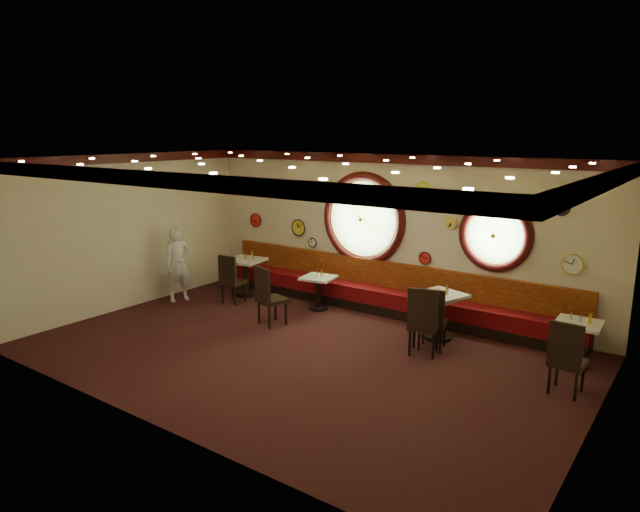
{
  "coord_description": "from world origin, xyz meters",
  "views": [
    {
      "loc": [
        5.54,
        -7.14,
        3.65
      ],
      "look_at": [
        -0.15,
        0.8,
        1.5
      ],
      "focal_mm": 32.0,
      "sensor_mm": 36.0,
      "label": 1
    }
  ],
  "objects_px": {
    "chair_a": "(230,276)",
    "condiment_d_pepper": "(437,292)",
    "chair_e": "(567,354)",
    "condiment_e_salt": "(571,316)",
    "chair_b": "(267,292)",
    "condiment_a_pepper": "(246,257)",
    "table_a": "(245,272)",
    "table_c": "(433,312)",
    "condiment_e_bottle": "(590,319)",
    "condiment_a_salt": "(245,256)",
    "condiment_a_bottle": "(253,255)",
    "condiment_b_bottle": "(322,273)",
    "condiment_c_bottle": "(440,294)",
    "waiter": "(178,264)",
    "table_b": "(318,289)",
    "chair_c": "(432,315)",
    "condiment_c_pepper": "(434,296)",
    "condiment_d_bottle": "(447,290)",
    "table_d": "(439,310)",
    "chair_d": "(423,317)",
    "condiment_b_pepper": "(317,275)",
    "condiment_c_salt": "(434,295)",
    "condiment_e_pepper": "(581,319)",
    "condiment_d_salt": "(438,290)",
    "table_e": "(577,338)",
    "condiment_b_salt": "(317,274)"
  },
  "relations": [
    {
      "from": "condiment_b_bottle",
      "to": "condiment_c_bottle",
      "type": "height_order",
      "value": "condiment_c_bottle"
    },
    {
      "from": "chair_b",
      "to": "chair_e",
      "type": "distance_m",
      "value": 5.33
    },
    {
      "from": "chair_a",
      "to": "waiter",
      "type": "distance_m",
      "value": 1.21
    },
    {
      "from": "chair_e",
      "to": "condiment_a_pepper",
      "type": "distance_m",
      "value": 7.16
    },
    {
      "from": "waiter",
      "to": "condiment_b_pepper",
      "type": "bearing_deg",
      "value": -45.22
    },
    {
      "from": "chair_e",
      "to": "condiment_e_bottle",
      "type": "height_order",
      "value": "chair_e"
    },
    {
      "from": "table_d",
      "to": "chair_c",
      "type": "xyz_separation_m",
      "value": [
        0.13,
        -0.6,
        0.1
      ]
    },
    {
      "from": "condiment_c_bottle",
      "to": "condiment_e_salt",
      "type": "xyz_separation_m",
      "value": [
        2.2,
        0.06,
        -0.01
      ]
    },
    {
      "from": "table_e",
      "to": "condiment_b_bottle",
      "type": "xyz_separation_m",
      "value": [
        -5.0,
        0.09,
        0.31
      ]
    },
    {
      "from": "condiment_e_bottle",
      "to": "chair_d",
      "type": "bearing_deg",
      "value": -155.72
    },
    {
      "from": "condiment_d_bottle",
      "to": "condiment_e_bottle",
      "type": "xyz_separation_m",
      "value": [
        2.3,
        0.14,
        -0.12
      ]
    },
    {
      "from": "chair_a",
      "to": "condiment_d_pepper",
      "type": "relative_size",
      "value": 7.49
    },
    {
      "from": "condiment_c_salt",
      "to": "condiment_e_salt",
      "type": "bearing_deg",
      "value": 2.6
    },
    {
      "from": "condiment_a_salt",
      "to": "condiment_a_bottle",
      "type": "relative_size",
      "value": 0.59
    },
    {
      "from": "condiment_c_bottle",
      "to": "condiment_d_salt",
      "type": "bearing_deg",
      "value": -80.3
    },
    {
      "from": "table_c",
      "to": "condiment_b_pepper",
      "type": "height_order",
      "value": "condiment_b_pepper"
    },
    {
      "from": "condiment_b_pepper",
      "to": "condiment_c_pepper",
      "type": "distance_m",
      "value": 2.63
    },
    {
      "from": "condiment_b_salt",
      "to": "condiment_a_pepper",
      "type": "height_order",
      "value": "condiment_a_pepper"
    },
    {
      "from": "condiment_a_bottle",
      "to": "table_a",
      "type": "bearing_deg",
      "value": -129.58
    },
    {
      "from": "chair_b",
      "to": "condiment_b_salt",
      "type": "bearing_deg",
      "value": 101.41
    },
    {
      "from": "chair_e",
      "to": "condiment_e_salt",
      "type": "distance_m",
      "value": 1.28
    },
    {
      "from": "table_a",
      "to": "table_e",
      "type": "height_order",
      "value": "table_a"
    },
    {
      "from": "chair_c",
      "to": "table_d",
      "type": "bearing_deg",
      "value": 88.93
    },
    {
      "from": "table_e",
      "to": "condiment_b_bottle",
      "type": "relative_size",
      "value": 5.02
    },
    {
      "from": "table_b",
      "to": "chair_c",
      "type": "xyz_separation_m",
      "value": [
        2.9,
        -0.77,
        0.19
      ]
    },
    {
      "from": "condiment_a_salt",
      "to": "condiment_e_salt",
      "type": "xyz_separation_m",
      "value": [
        6.91,
        0.08,
        -0.11
      ]
    },
    {
      "from": "chair_a",
      "to": "condiment_c_bottle",
      "type": "distance_m",
      "value": 4.55
    },
    {
      "from": "table_d",
      "to": "waiter",
      "type": "bearing_deg",
      "value": -169.01
    },
    {
      "from": "table_d",
      "to": "chair_d",
      "type": "distance_m",
      "value": 0.9
    },
    {
      "from": "condiment_b_pepper",
      "to": "condiment_c_pepper",
      "type": "bearing_deg",
      "value": -1.75
    },
    {
      "from": "condiment_a_bottle",
      "to": "condiment_d_salt",
      "type": "bearing_deg",
      "value": -2.02
    },
    {
      "from": "condiment_a_salt",
      "to": "condiment_e_bottle",
      "type": "distance_m",
      "value": 7.19
    },
    {
      "from": "chair_b",
      "to": "condiment_a_pepper",
      "type": "bearing_deg",
      "value": 160.92
    },
    {
      "from": "chair_e",
      "to": "condiment_c_pepper",
      "type": "xyz_separation_m",
      "value": [
        -2.5,
        1.08,
        0.15
      ]
    },
    {
      "from": "condiment_d_salt",
      "to": "condiment_b_bottle",
      "type": "relative_size",
      "value": 0.64
    },
    {
      "from": "table_a",
      "to": "table_c",
      "type": "relative_size",
      "value": 1.09
    },
    {
      "from": "chair_e",
      "to": "condiment_e_bottle",
      "type": "bearing_deg",
      "value": 90.54
    },
    {
      "from": "chair_c",
      "to": "condiment_a_salt",
      "type": "height_order",
      "value": "chair_c"
    },
    {
      "from": "condiment_b_pepper",
      "to": "condiment_e_bottle",
      "type": "relative_size",
      "value": 0.68
    },
    {
      "from": "condiment_a_pepper",
      "to": "condiment_c_pepper",
      "type": "xyz_separation_m",
      "value": [
        4.57,
        -0.04,
        -0.11
      ]
    },
    {
      "from": "condiment_d_pepper",
      "to": "condiment_e_pepper",
      "type": "height_order",
      "value": "condiment_d_pepper"
    },
    {
      "from": "chair_a",
      "to": "condiment_a_bottle",
      "type": "xyz_separation_m",
      "value": [
        -0.06,
        0.78,
        0.32
      ]
    },
    {
      "from": "condiment_a_pepper",
      "to": "condiment_e_bottle",
      "type": "bearing_deg",
      "value": 0.77
    },
    {
      "from": "table_c",
      "to": "condiment_a_bottle",
      "type": "bearing_deg",
      "value": 178.24
    },
    {
      "from": "condiment_b_pepper",
      "to": "condiment_d_pepper",
      "type": "xyz_separation_m",
      "value": [
        2.73,
        -0.16,
        0.13
      ]
    },
    {
      "from": "table_a",
      "to": "chair_e",
      "type": "relative_size",
      "value": 1.28
    },
    {
      "from": "condiment_c_pepper",
      "to": "condiment_e_bottle",
      "type": "distance_m",
      "value": 2.56
    },
    {
      "from": "chair_e",
      "to": "condiment_a_bottle",
      "type": "xyz_separation_m",
      "value": [
        -6.97,
        1.23,
        0.31
      ]
    },
    {
      "from": "chair_e",
      "to": "waiter",
      "type": "relative_size",
      "value": 0.41
    },
    {
      "from": "chair_a",
      "to": "condiment_a_salt",
      "type": "bearing_deg",
      "value": 102.24
    }
  ]
}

